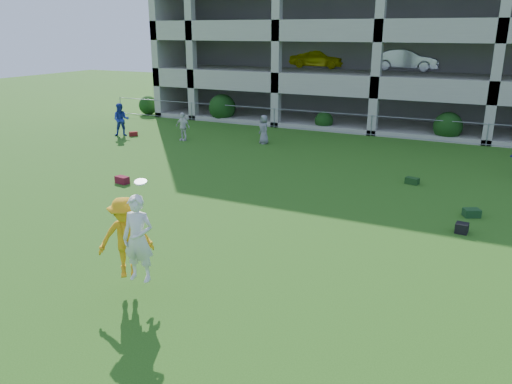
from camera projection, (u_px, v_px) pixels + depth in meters
The scene contains 13 objects.
ground at pixel (184, 279), 12.05m from camera, with size 100.00×100.00×0.00m, color #235114.
bystander_a at pixel (121, 120), 28.04m from camera, with size 0.90×0.70×1.84m, color #213497.
bystander_b at pixel (183, 127), 26.93m from camera, with size 0.89×0.37×1.52m, color white.
bystander_c at pixel (264, 129), 26.20m from camera, with size 0.74×0.48×1.52m, color gray.
bag_red_a at pixel (122, 180), 19.51m from camera, with size 0.55×0.30×0.28m, color #570F1F.
bag_green_c at pixel (472, 213), 16.03m from camera, with size 0.50×0.35×0.26m, color #173814.
crate_d at pixel (462, 228), 14.74m from camera, with size 0.35×0.35×0.30m, color black.
bag_red_f at pixel (133, 134), 28.27m from camera, with size 0.45×0.28×0.24m, color #5F1610.
bag_green_g at pixel (412, 181), 19.45m from camera, with size 0.50×0.30×0.25m, color #153513.
frisbee_contest at pixel (129, 238), 10.97m from camera, with size 1.61×1.31×2.31m.
parking_garage at pixel (407, 26), 33.91m from camera, with size 30.00×14.00×12.00m.
fence at pixel (371, 125), 28.13m from camera, with size 36.06×0.06×1.20m.
shrub_row at pixel (461, 113), 26.55m from camera, with size 34.38×2.52×3.50m.
Camera 1 is at (6.28, -8.97, 5.73)m, focal length 35.00 mm.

